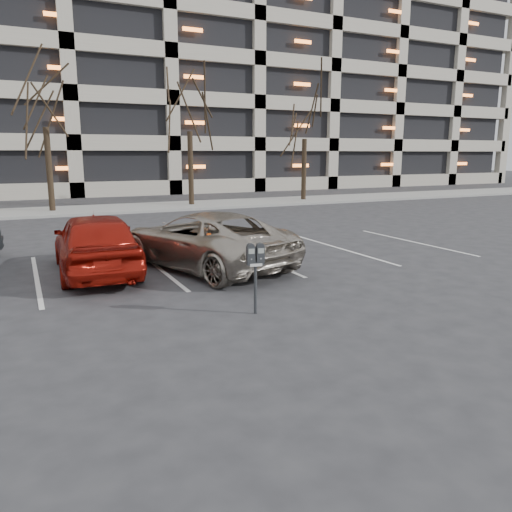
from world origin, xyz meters
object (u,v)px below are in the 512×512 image
parking_meter (255,261)px  car_red (96,243)px  tree_b (41,72)px  tree_d (305,100)px  suv_silver (205,240)px  tree_c (189,84)px

parking_meter → car_red: car_red is taller
tree_b → car_red: bearing=-89.4°
parking_meter → tree_d: bearing=66.9°
tree_b → tree_d: size_ratio=1.10×
tree_d → parking_meter: (-11.76, -18.15, -4.90)m
tree_d → suv_silver: tree_d is taller
tree_d → suv_silver: size_ratio=1.47×
tree_b → car_red: 14.93m
tree_d → suv_silver: 18.92m
tree_c → tree_b: bearing=180.0°
tree_c → suv_silver: tree_c is taller
tree_b → parking_meter: tree_b is taller
tree_b → suv_silver: tree_b is taller
tree_d → parking_meter: bearing=-122.9°
tree_b → parking_meter: size_ratio=7.15×
tree_b → parking_meter: (2.24, -18.15, -5.50)m
tree_b → tree_c: bearing=0.0°
suv_silver → car_red: (-2.54, 0.47, 0.04)m
tree_c → tree_d: size_ratio=1.08×
parking_meter → car_red: size_ratio=0.28×
parking_meter → suv_silver: 3.92m
tree_b → parking_meter: bearing=-83.0°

